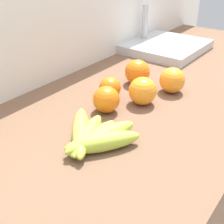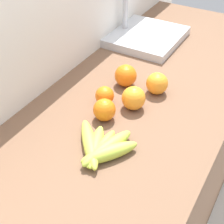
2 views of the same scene
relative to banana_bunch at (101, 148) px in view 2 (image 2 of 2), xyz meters
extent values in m
cube|color=brown|center=(0.22, 0.02, -0.45)|extent=(2.00, 0.64, 0.87)
cube|color=silver|center=(0.22, 0.37, -0.24)|extent=(2.40, 0.06, 1.30)
ellipsoid|color=#ADC73F|center=(-0.01, -0.03, 0.00)|extent=(0.17, 0.14, 0.04)
ellipsoid|color=#A9C33F|center=(0.01, -0.02, 0.00)|extent=(0.20, 0.09, 0.04)
ellipsoid|color=#B4C53F|center=(0.00, 0.00, 0.00)|extent=(0.17, 0.05, 0.03)
ellipsoid|color=#AED03F|center=(0.00, 0.02, 0.00)|extent=(0.18, 0.10, 0.04)
ellipsoid|color=#B1BC3F|center=(0.00, 0.04, 0.00)|extent=(0.19, 0.17, 0.04)
sphere|color=orange|center=(0.24, 0.02, 0.02)|extent=(0.08, 0.08, 0.08)
sphere|color=orange|center=(0.21, 0.11, 0.01)|extent=(0.07, 0.07, 0.07)
sphere|color=orange|center=(0.14, 0.07, 0.02)|extent=(0.07, 0.07, 0.07)
sphere|color=orange|center=(0.35, 0.11, 0.02)|extent=(0.08, 0.08, 0.08)
sphere|color=orange|center=(0.36, -0.01, 0.02)|extent=(0.08, 0.08, 0.08)
cube|color=#B7BABF|center=(0.72, 0.20, 0.00)|extent=(0.33, 0.31, 0.04)
cylinder|color=#B2B2B7|center=(0.72, 0.31, 0.09)|extent=(0.02, 0.02, 0.14)
camera|label=1|loc=(-0.43, -0.38, 0.39)|focal=47.93mm
camera|label=2|loc=(-0.59, -0.38, 0.69)|focal=54.22mm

